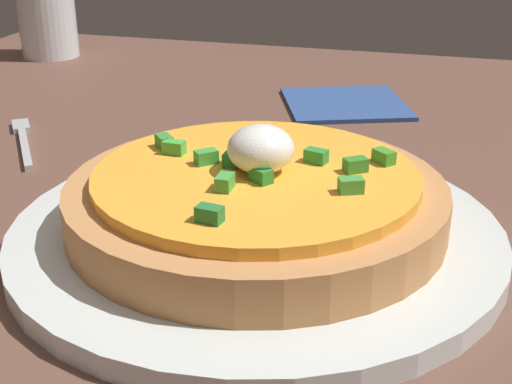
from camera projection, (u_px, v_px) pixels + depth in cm
name	position (u px, v px, depth cm)	size (l,w,h in cm)	color
dining_table	(157.00, 214.00, 49.61)	(97.11, 83.28, 3.26)	brown
plate	(256.00, 233.00, 41.84)	(28.59, 28.59, 1.29)	silver
pizza	(256.00, 198.00, 40.92)	(21.80, 21.80, 5.96)	#C3844C
cup_near	(47.00, 19.00, 85.63)	(6.80, 6.80, 10.24)	silver
fork	(23.00, 139.00, 58.42)	(10.29, 7.86, 0.50)	#B7B7BC
napkin	(345.00, 104.00, 67.88)	(11.01, 11.01, 0.40)	#2D4A86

